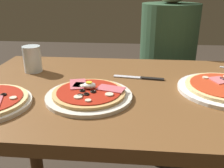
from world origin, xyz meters
The scene contains 5 objects.
dining_table centered at (0.00, 0.00, 0.62)m, with size 1.26×0.72×0.74m.
pizza_foreground centered at (-0.17, -0.10, 0.75)m, with size 0.28×0.28×0.05m.
water_glass_near centered at (-0.45, 0.14, 0.78)m, with size 0.07×0.07×0.11m.
knife centered at (0.00, 0.09, 0.74)m, with size 0.20×0.04×0.01m.
diner_person centered at (0.16, 0.62, 0.56)m, with size 0.32×0.32×1.18m.
Camera 1 is at (-0.03, -0.82, 1.08)m, focal length 40.07 mm.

